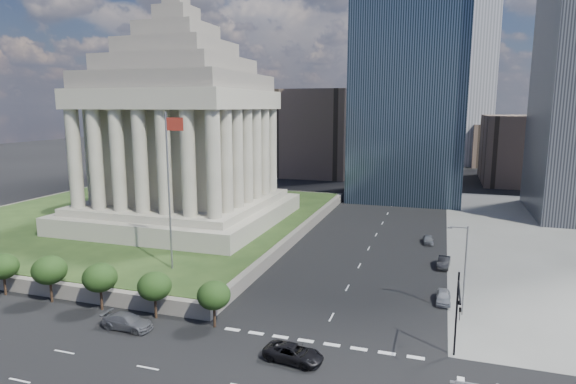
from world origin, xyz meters
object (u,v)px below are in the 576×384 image
at_px(suv_grey, 127,321).
at_px(street_lamp_north, 464,265).
at_px(traffic_signal_ne, 458,309).
at_px(pickup_truck, 294,353).
at_px(war_memorial, 180,113).
at_px(parked_sedan_far, 428,239).
at_px(flagpole, 170,183).
at_px(parked_sedan_mid, 444,262).
at_px(parked_sedan_near, 443,297).

bearing_deg(suv_grey, street_lamp_north, -65.33).
relative_size(traffic_signal_ne, pickup_truck, 1.47).
bearing_deg(war_memorial, suv_grey, -68.44).
height_order(pickup_truck, parked_sedan_far, pickup_truck).
xyz_separation_m(flagpole, parked_sedan_mid, (33.33, 16.97, -12.37)).
bearing_deg(war_memorial, street_lamp_north, -25.92).
height_order(street_lamp_north, parked_sedan_near, street_lamp_north).
relative_size(suv_grey, parked_sedan_far, 1.34).
bearing_deg(pickup_truck, parked_sedan_near, -27.98).
xyz_separation_m(flagpole, suv_grey, (2.50, -13.13, -12.32)).
height_order(street_lamp_north, parked_sedan_mid, street_lamp_north).
distance_m(flagpole, pickup_truck, 27.83).
bearing_deg(flagpole, suv_grey, -79.22).
bearing_deg(war_memorial, parked_sedan_near, -23.85).
height_order(suv_grey, parked_sedan_mid, suv_grey).
height_order(flagpole, suv_grey, flagpole).
bearing_deg(parked_sedan_mid, flagpole, -148.65).
bearing_deg(flagpole, parked_sedan_near, 6.64).
xyz_separation_m(war_memorial, pickup_truck, (32.81, -38.00, -20.64)).
relative_size(war_memorial, pickup_truck, 7.15).
relative_size(parked_sedan_near, parked_sedan_far, 1.02).
bearing_deg(flagpole, war_memorial, 116.89).
distance_m(traffic_signal_ne, suv_grey, 32.26).
height_order(flagpole, parked_sedan_near, flagpole).
bearing_deg(parked_sedan_mid, suv_grey, -131.32).
bearing_deg(street_lamp_north, flagpole, -178.37).
relative_size(flagpole, parked_sedan_near, 4.84).
bearing_deg(pickup_truck, traffic_signal_ne, -67.51).
bearing_deg(suv_grey, flagpole, 12.05).
height_order(flagpole, street_lamp_north, flagpole).
xyz_separation_m(parked_sedan_near, parked_sedan_far, (-2.50, 25.07, -0.01)).
relative_size(traffic_signal_ne, suv_grey, 1.47).
bearing_deg(parked_sedan_mid, parked_sedan_far, 106.15).
xyz_separation_m(suv_grey, parked_sedan_near, (30.83, 17.01, -0.09)).
relative_size(war_memorial, parked_sedan_mid, 8.66).
distance_m(parked_sedan_near, parked_sedan_mid, 13.09).
bearing_deg(street_lamp_north, traffic_signal_ne, -94.19).
distance_m(flagpole, parked_sedan_far, 44.08).
relative_size(war_memorial, parked_sedan_far, 9.62).
xyz_separation_m(pickup_truck, parked_sedan_near, (12.69, 17.88, -0.05)).
bearing_deg(parked_sedan_far, parked_sedan_near, -88.63).
bearing_deg(suv_grey, war_memorial, 22.83).
xyz_separation_m(war_memorial, flagpole, (12.17, -24.00, -8.29)).
xyz_separation_m(traffic_signal_ne, suv_grey, (-31.83, -2.82, -4.46)).
height_order(parked_sedan_near, parked_sedan_far, parked_sedan_near).
bearing_deg(parked_sedan_near, pickup_truck, -125.38).
relative_size(war_memorial, parked_sedan_near, 9.44).
bearing_deg(traffic_signal_ne, pickup_truck, -164.90).
height_order(parked_sedan_near, parked_sedan_mid, parked_sedan_mid).
height_order(pickup_truck, parked_sedan_mid, pickup_truck).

